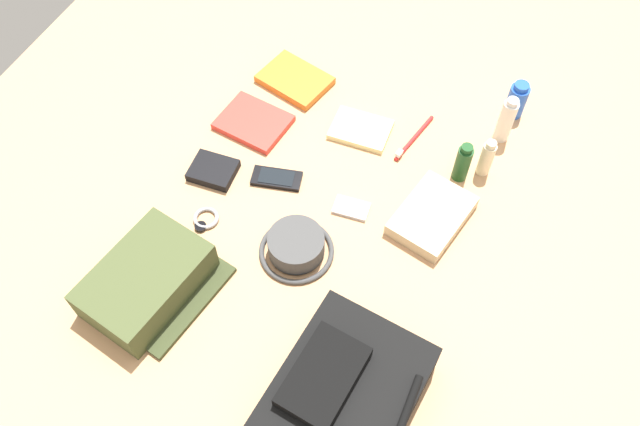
# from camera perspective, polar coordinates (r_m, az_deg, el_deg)

# --- Properties ---
(ground_plane) EXTENTS (2.64, 2.02, 0.02)m
(ground_plane) POSITION_cam_1_polar(r_m,az_deg,el_deg) (1.55, 0.00, -1.05)
(ground_plane) COLOR tan
(ground_plane) RESTS_ON ground
(backpack) EXTENTS (0.36, 0.29, 0.13)m
(backpack) POSITION_cam_1_polar(r_m,az_deg,el_deg) (1.31, 2.04, -15.75)
(backpack) COLOR black
(backpack) RESTS_ON ground_plane
(toiletry_pouch) EXTENTS (0.30, 0.27, 0.09)m
(toiletry_pouch) POSITION_cam_1_polar(r_m,az_deg,el_deg) (1.46, -14.89, -5.87)
(toiletry_pouch) COLOR #47512D
(toiletry_pouch) RESTS_ON ground_plane
(bucket_hat) EXTENTS (0.17, 0.17, 0.06)m
(bucket_hat) POSITION_cam_1_polar(r_m,az_deg,el_deg) (1.48, -2.10, -2.96)
(bucket_hat) COLOR #464646
(bucket_hat) RESTS_ON ground_plane
(deodorant_spray) EXTENTS (0.05, 0.05, 0.11)m
(deodorant_spray) POSITION_cam_1_polar(r_m,az_deg,el_deg) (1.79, 16.91, 9.49)
(deodorant_spray) COLOR blue
(deodorant_spray) RESTS_ON ground_plane
(toothpaste_tube) EXTENTS (0.04, 0.04, 0.14)m
(toothpaste_tube) POSITION_cam_1_polar(r_m,az_deg,el_deg) (1.71, 16.06, 7.85)
(toothpaste_tube) COLOR white
(toothpaste_tube) RESTS_ON ground_plane
(lotion_bottle) EXTENTS (0.03, 0.03, 0.11)m
(lotion_bottle) POSITION_cam_1_polar(r_m,az_deg,el_deg) (1.63, 14.44, 4.70)
(lotion_bottle) COLOR beige
(lotion_bottle) RESTS_ON ground_plane
(shampoo_bottle) EXTENTS (0.04, 0.04, 0.12)m
(shampoo_bottle) POSITION_cam_1_polar(r_m,az_deg,el_deg) (1.61, 12.44, 4.34)
(shampoo_bottle) COLOR #19471E
(shampoo_bottle) RESTS_ON ground_plane
(paperback_novel) EXTENTS (0.17, 0.21, 0.02)m
(paperback_novel) POSITION_cam_1_polar(r_m,az_deg,el_deg) (1.82, -2.23, 11.60)
(paperback_novel) COLOR orange
(paperback_novel) RESTS_ON ground_plane
(travel_guidebook) EXTENTS (0.16, 0.19, 0.02)m
(travel_guidebook) POSITION_cam_1_polar(r_m,az_deg,el_deg) (1.72, -5.87, 7.92)
(travel_guidebook) COLOR red
(travel_guidebook) RESTS_ON ground_plane
(cell_phone) EXTENTS (0.08, 0.13, 0.01)m
(cell_phone) POSITION_cam_1_polar(r_m,az_deg,el_deg) (1.61, -3.83, 3.06)
(cell_phone) COLOR black
(cell_phone) RESTS_ON ground_plane
(media_player) EXTENTS (0.06, 0.09, 0.01)m
(media_player) POSITION_cam_1_polar(r_m,az_deg,el_deg) (1.56, 2.75, 0.43)
(media_player) COLOR #B7B7BC
(media_player) RESTS_ON ground_plane
(wristwatch) EXTENTS (0.07, 0.06, 0.01)m
(wristwatch) POSITION_cam_1_polar(r_m,az_deg,el_deg) (1.56, -10.05, -0.55)
(wristwatch) COLOR #99999E
(wristwatch) RESTS_ON ground_plane
(toothbrush) EXTENTS (0.17, 0.05, 0.02)m
(toothbrush) POSITION_cam_1_polar(r_m,az_deg,el_deg) (1.70, 8.11, 6.37)
(toothbrush) COLOR red
(toothbrush) RESTS_ON ground_plane
(wallet) EXTENTS (0.10, 0.12, 0.02)m
(wallet) POSITION_cam_1_polar(r_m,az_deg,el_deg) (1.63, -9.37, 3.71)
(wallet) COLOR black
(wallet) RESTS_ON ground_plane
(notepad) EXTENTS (0.12, 0.16, 0.02)m
(notepad) POSITION_cam_1_polar(r_m,az_deg,el_deg) (1.70, 3.60, 7.33)
(notepad) COLOR beige
(notepad) RESTS_ON ground_plane
(folded_towel) EXTENTS (0.23, 0.18, 0.04)m
(folded_towel) POSITION_cam_1_polar(r_m,az_deg,el_deg) (1.55, 9.82, -0.23)
(folded_towel) COLOR #C6B289
(folded_towel) RESTS_ON ground_plane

